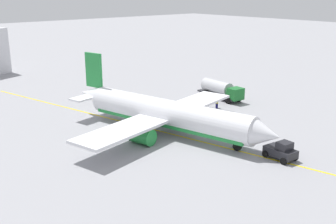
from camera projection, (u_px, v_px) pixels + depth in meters
name	position (u px, v px, depth m)	size (l,w,h in m)	color
ground_plane	(168.00, 133.00, 55.80)	(400.00, 400.00, 0.00)	#939399
airplane	(165.00, 114.00, 55.32)	(32.72, 29.29, 9.65)	white
fuel_tanker	(221.00, 89.00, 72.79)	(9.78, 3.46, 3.15)	#2D2D33
pushback_tug	(281.00, 151.00, 47.03)	(3.75, 2.58, 2.20)	#232328
refueling_worker	(217.00, 103.00, 67.23)	(0.63, 0.60, 1.71)	navy
safety_cone_nose	(255.00, 134.00, 54.38)	(0.59, 0.59, 0.65)	#F2590F
taxi_line_marking	(168.00, 133.00, 55.79)	(80.06, 0.30, 0.01)	yellow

